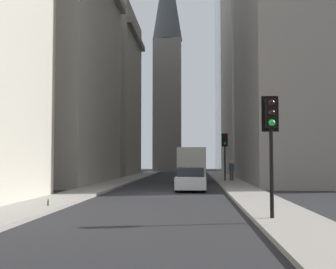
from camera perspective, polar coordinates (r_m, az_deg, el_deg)
name	(u,v)px	position (r m, az deg, el deg)	size (l,w,h in m)	color
ground_plane	(165,194)	(25.70, -0.36, -7.35)	(135.00, 135.00, 0.00)	#262628
sidewalk_right	(85,192)	(26.37, -10.24, -7.04)	(90.00, 2.20, 0.14)	gray
sidewalk_left	(247,193)	(25.80, 9.74, -7.13)	(90.00, 2.20, 0.14)	gray
building_left_far	(267,39)	(59.02, 12.18, 11.48)	(16.73, 10.50, 33.39)	#A8A091
building_right_midfar	(44,66)	(39.11, -15.14, 8.24)	(16.40, 10.50, 19.03)	#A8A091
building_right_far	(94,95)	(57.02, -9.14, 4.91)	(13.64, 10.50, 19.63)	gray
church_spire	(167,53)	(71.20, -0.08, 10.14)	(4.57, 4.57, 34.83)	gray
delivery_truck	(192,165)	(38.54, 2.96, -3.77)	(6.46, 2.25, 2.84)	silver
sedan_silver	(191,180)	(27.77, 2.83, -5.66)	(4.30, 1.78, 1.42)	#B7BABF
traffic_light_foreground	(271,128)	(14.23, 12.69, 0.84)	(0.43, 0.52, 3.71)	black
traffic_light_midblock	(225,146)	(38.75, 7.07, -1.40)	(0.43, 0.52, 3.95)	black
pedestrian	(231,170)	(38.86, 7.90, -4.34)	(0.26, 0.44, 1.67)	#473D33
discarded_bottle	(48,203)	(18.15, -14.68, -8.22)	(0.07, 0.07, 0.27)	#236033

